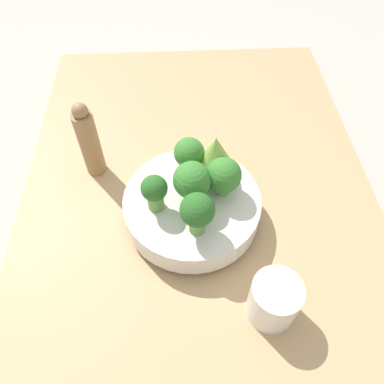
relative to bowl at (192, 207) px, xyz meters
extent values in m
plane|color=#ADA89E|center=(0.01, 0.02, -0.07)|extent=(6.00, 6.00, 0.00)
cube|color=tan|center=(0.01, 0.02, -0.05)|extent=(1.19, 0.73, 0.03)
cylinder|color=silver|center=(0.00, 0.00, -0.03)|extent=(0.12, 0.12, 0.01)
cylinder|color=silver|center=(0.00, 0.00, 0.00)|extent=(0.26, 0.26, 0.05)
cylinder|color=#609347|center=(-0.05, 0.04, 0.04)|extent=(0.03, 0.03, 0.03)
cone|color=#93B751|center=(-0.05, 0.04, 0.09)|extent=(0.07, 0.07, 0.07)
cylinder|color=#6BA34C|center=(-0.01, 0.06, 0.04)|extent=(0.02, 0.02, 0.02)
sphere|color=#387A2D|center=(-0.01, 0.06, 0.07)|extent=(0.07, 0.07, 0.07)
cylinder|color=#6BA34C|center=(-0.06, 0.00, 0.04)|extent=(0.03, 0.03, 0.04)
sphere|color=#387A2D|center=(-0.06, 0.00, 0.08)|extent=(0.06, 0.06, 0.06)
cylinder|color=#609347|center=(0.07, 0.01, 0.04)|extent=(0.03, 0.03, 0.04)
sphere|color=#286023|center=(0.07, 0.01, 0.08)|extent=(0.06, 0.06, 0.06)
cylinder|color=#609347|center=(0.01, -0.07, 0.04)|extent=(0.03, 0.03, 0.04)
sphere|color=#286023|center=(0.01, -0.07, 0.08)|extent=(0.05, 0.05, 0.05)
cylinder|color=#6BA34C|center=(0.00, 0.00, 0.04)|extent=(0.02, 0.02, 0.03)
sphere|color=#387A2D|center=(0.00, 0.00, 0.08)|extent=(0.07, 0.07, 0.07)
cylinder|color=silver|center=(0.19, 0.12, 0.01)|extent=(0.08, 0.08, 0.09)
cylinder|color=#997047|center=(-0.14, -0.20, 0.04)|extent=(0.04, 0.04, 0.15)
sphere|color=#997047|center=(-0.14, -0.20, 0.13)|extent=(0.03, 0.03, 0.03)
camera|label=1|loc=(0.41, -0.02, 0.58)|focal=35.00mm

